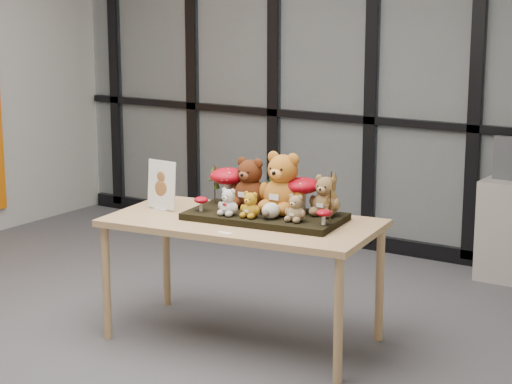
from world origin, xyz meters
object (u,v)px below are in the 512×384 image
Objects in this scene: diorama_tray at (265,216)px; mushroom_back_left at (228,184)px; bear_pooh_yellow at (283,179)px; bear_tan_back at (326,193)px; mushroom_front_left at (201,203)px; sign_holder at (162,187)px; plush_cream_hedgehog at (271,210)px; mushroom_back_right at (302,193)px; bear_white_bow at (229,200)px; bear_beige_small at (296,206)px; bear_small_yellow at (251,203)px; display_table at (243,231)px; mushroom_front_right at (324,216)px; bear_brown_medium at (250,180)px.

mushroom_back_left reaches higher than diorama_tray.
bear_pooh_yellow is (0.07, 0.09, 0.22)m from diorama_tray.
bear_tan_back is 2.72× the size of mushroom_front_left.
sign_holder is at bearing -171.51° from bear_tan_back.
mushroom_front_left is at bearing -156.77° from bear_pooh_yellow.
mushroom_back_right is at bearing 64.30° from plush_cream_hedgehog.
bear_pooh_yellow is 4.12× the size of mushroom_front_left.
bear_beige_small is (0.40, 0.08, -0.00)m from bear_white_bow.
mushroom_back_right is (0.17, 0.13, 0.13)m from diorama_tray.
bear_pooh_yellow reaches higher than bear_small_yellow.
display_table is at bearing -153.43° from diorama_tray.
mushroom_front_left is at bearing -178.79° from bear_beige_small.
bear_beige_small is 0.70× the size of mushroom_back_left.
display_table is 0.54m from bear_tan_back.
bear_pooh_yellow is 0.50m from mushroom_front_left.
bear_tan_back is 1.12× the size of mushroom_back_right.
sign_holder reaches higher than plush_cream_hedgehog.
bear_white_bow is at bearing -170.30° from mushroom_front_right.
bear_brown_medium is at bearing 151.75° from bear_beige_small.
bear_tan_back is (0.25, 0.06, -0.07)m from bear_pooh_yellow.
mushroom_front_right is 0.32× the size of sign_holder.
bear_brown_medium is at bearing 85.50° from bear_white_bow.
diorama_tray is at bearing 157.31° from bear_beige_small.
display_table is at bearing -78.75° from bear_brown_medium.
mushroom_front_right is at bearing -29.27° from bear_pooh_yellow.
diorama_tray is at bearing -161.72° from bear_tan_back.
bear_brown_medium is 0.55m from sign_holder.
sign_holder reaches higher than bear_small_yellow.
bear_brown_medium reaches higher than bear_white_bow.
bear_brown_medium is at bearing -179.91° from bear_tan_back.
bear_beige_small is (0.36, 0.00, 0.19)m from display_table.
bear_pooh_yellow is at bearing -157.01° from mushroom_back_right.
bear_pooh_yellow is 0.40m from mushroom_front_right.
mushroom_back_right reaches higher than bear_small_yellow.
display_table is 17.16× the size of mushroom_front_right.
mushroom_front_left is (-0.42, -0.24, -0.15)m from bear_pooh_yellow.
bear_white_bow is at bearing -125.83° from display_table.
bear_brown_medium is 0.28m from bear_small_yellow.
bear_tan_back is 1.06× the size of mushroom_back_left.
sign_holder reaches higher than display_table.
plush_cream_hedgehog reaches higher than mushroom_front_left.
bear_pooh_yellow is at bearing 131.70° from bear_beige_small.
display_table is at bearing 8.23° from sign_holder.
bear_white_bow is at bearing -54.60° from mushroom_back_left.
bear_brown_medium reaches higher than mushroom_front_right.
plush_cream_hedgehog reaches higher than display_table.
bear_brown_medium is at bearing 172.21° from bear_pooh_yellow.
display_table is 9.49× the size of bear_white_bow.
bear_pooh_yellow reaches higher than bear_tan_back.
mushroom_front_left is at bearing 177.35° from bear_small_yellow.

